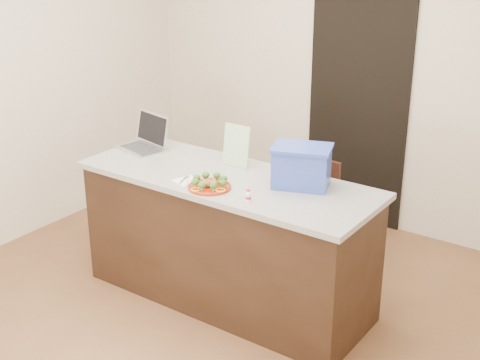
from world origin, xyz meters
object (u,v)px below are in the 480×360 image
Objects in this scene: napkin at (187,181)px; blue_box at (302,166)px; laptop at (147,139)px; yogurt_bottle at (248,196)px; island at (227,239)px; plate at (210,187)px; chair at (311,205)px.

napkin is 0.35× the size of blue_box.
laptop is at bearing 152.11° from napkin.
island is at bearing 143.85° from yogurt_bottle.
yogurt_bottle is at bearing -5.01° from plate.
plate reaches higher than island.
blue_box is (0.13, 0.40, 0.10)m from yogurt_bottle.
island reaches higher than chair.
island is 0.52m from plate.
plate is 0.69× the size of laptop.
blue_box is at bearing 71.19° from yogurt_bottle.
blue_box is at bearing 12.21° from laptop.
laptop reaches higher than island.
plate is at bearing -97.01° from chair.
napkin is at bearing -15.87° from laptop.
plate is 3.73× the size of yogurt_bottle.
chair is at bearing 70.88° from napkin.
plate is 0.19m from napkin.
island is at bearing 97.53° from plate.
chair is (0.17, 1.03, -0.46)m from plate.
blue_box reaches higher than napkin.
blue_box is at bearing 29.53° from napkin.
yogurt_bottle reaches higher than chair.
plate is at bearing -82.47° from island.
blue_box is (1.32, 0.00, 0.07)m from laptop.
blue_box is (0.45, 0.37, 0.12)m from plate.
chair is at bearing 92.86° from blue_box.
island is 2.49× the size of chair.
laptop is 1.34m from chair.
plate reaches higher than napkin.
laptop is at bearing 170.59° from island.
blue_box is (0.48, 0.14, 0.59)m from island.
laptop is 0.92× the size of blue_box.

